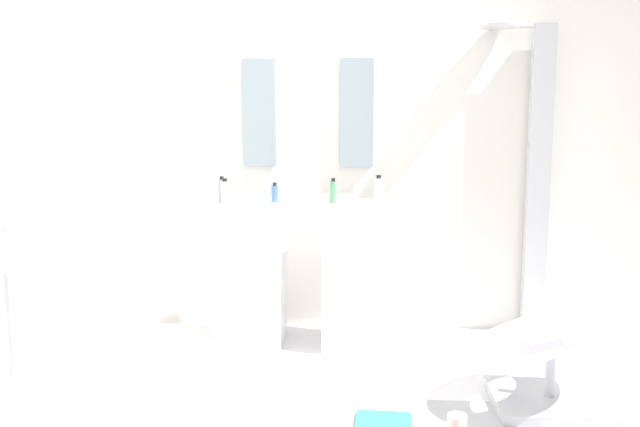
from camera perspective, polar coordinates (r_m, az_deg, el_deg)
rear_partition at (r=4.63m, az=-1.00°, el=6.25°), size 4.80×0.10×2.60m
pedestal_sink_left at (r=4.33m, az=-5.83°, el=-4.58°), size 0.48×0.48×1.03m
pedestal_sink_right at (r=4.27m, az=2.97°, el=-4.72°), size 0.48×0.48×1.03m
vanity_mirror_left at (r=4.60m, az=-5.22°, el=8.51°), size 0.22×0.03×0.72m
vanity_mirror_right at (r=4.54m, az=3.12°, el=8.54°), size 0.22×0.03×0.72m
shower_column at (r=4.65m, az=17.89°, el=3.15°), size 0.49×0.24×2.05m
lounge_chair at (r=3.60m, az=19.11°, el=-10.20°), size 1.10×1.10×0.65m
towel_rack at (r=3.68m, az=-23.08°, el=-5.46°), size 0.37×0.22×0.95m
magazine_teal at (r=3.36m, az=5.44°, el=-17.17°), size 0.28×0.21×0.02m
coffee_mug at (r=3.30m, az=11.57°, el=-17.12°), size 0.09×0.09×0.09m
soap_bottle_blue at (r=4.23m, az=-3.87°, el=1.72°), size 0.04×0.04×0.12m
soap_bottle_clear at (r=4.16m, az=5.00°, el=1.96°), size 0.05×0.05×0.18m
soap_bottle_grey at (r=4.23m, az=-8.34°, el=1.93°), size 0.05×0.05×0.17m
soap_bottle_green at (r=4.17m, az=1.14°, el=1.87°), size 0.04×0.04×0.16m
soap_bottle_white at (r=4.19m, az=-8.08°, el=1.82°), size 0.05×0.05×0.16m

